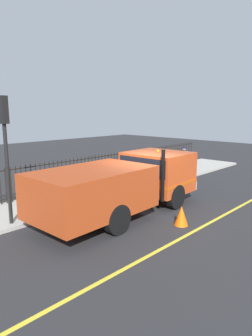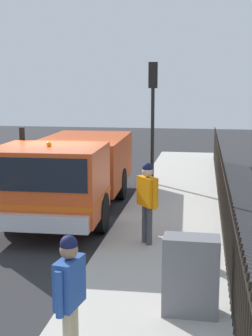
{
  "view_description": "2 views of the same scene",
  "coord_description": "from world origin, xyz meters",
  "px_view_note": "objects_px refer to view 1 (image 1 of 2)",
  "views": [
    {
      "loc": [
        -7.07,
        8.52,
        3.75
      ],
      "look_at": [
        1.88,
        -0.88,
        1.28
      ],
      "focal_mm": 32.2,
      "sensor_mm": 36.0,
      "label": 1
    },
    {
      "loc": [
        3.85,
        -11.06,
        3.42
      ],
      "look_at": [
        2.03,
        -0.42,
        1.49
      ],
      "focal_mm": 49.0,
      "sensor_mm": 36.0,
      "label": 2
    }
  ],
  "objects_px": {
    "traffic_cone": "(181,216)",
    "utility_cabinet": "(149,165)",
    "work_truck": "(128,180)",
    "worker_standing": "(126,165)",
    "pedestrian_distant": "(184,157)",
    "traffic_light_near": "(5,135)"
  },
  "relations": [
    {
      "from": "utility_cabinet",
      "to": "traffic_cone",
      "type": "relative_size",
      "value": 1.78
    },
    {
      "from": "work_truck",
      "to": "traffic_light_near",
      "type": "relative_size",
      "value": 1.71
    },
    {
      "from": "pedestrian_distant",
      "to": "traffic_cone",
      "type": "xyz_separation_m",
      "value": [
        -4.21,
        6.62,
        -0.79
      ]
    },
    {
      "from": "utility_cabinet",
      "to": "traffic_cone",
      "type": "height_order",
      "value": "utility_cabinet"
    },
    {
      "from": "pedestrian_distant",
      "to": "traffic_light_near",
      "type": "bearing_deg",
      "value": -168.97
    },
    {
      "from": "work_truck",
      "to": "traffic_cone",
      "type": "distance_m",
      "value": 2.37
    },
    {
      "from": "work_truck",
      "to": "pedestrian_distant",
      "type": "xyz_separation_m",
      "value": [
        2.03,
        -6.92,
        -0.11
      ]
    },
    {
      "from": "worker_standing",
      "to": "traffic_cone",
      "type": "height_order",
      "value": "worker_standing"
    },
    {
      "from": "worker_standing",
      "to": "traffic_light_near",
      "type": "distance_m",
      "value": 6.41
    },
    {
      "from": "worker_standing",
      "to": "traffic_cone",
      "type": "relative_size",
      "value": 2.64
    },
    {
      "from": "work_truck",
      "to": "utility_cabinet",
      "type": "distance_m",
      "value": 6.38
    },
    {
      "from": "worker_standing",
      "to": "work_truck",
      "type": "bearing_deg",
      "value": 3.76
    },
    {
      "from": "traffic_light_near",
      "to": "traffic_cone",
      "type": "relative_size",
      "value": 6.17
    },
    {
      "from": "worker_standing",
      "to": "traffic_cone",
      "type": "bearing_deg",
      "value": 24.31
    },
    {
      "from": "work_truck",
      "to": "pedestrian_distant",
      "type": "bearing_deg",
      "value": 104.26
    },
    {
      "from": "work_truck",
      "to": "traffic_light_near",
      "type": "bearing_deg",
      "value": -118.26
    },
    {
      "from": "work_truck",
      "to": "utility_cabinet",
      "type": "bearing_deg",
      "value": 120.11
    },
    {
      "from": "traffic_cone",
      "to": "utility_cabinet",
      "type": "bearing_deg",
      "value": -42.37
    },
    {
      "from": "work_truck",
      "to": "traffic_light_near",
      "type": "height_order",
      "value": "traffic_light_near"
    },
    {
      "from": "worker_standing",
      "to": "utility_cabinet",
      "type": "xyz_separation_m",
      "value": [
        1.0,
        -2.92,
        -0.48
      ]
    },
    {
      "from": "pedestrian_distant",
      "to": "utility_cabinet",
      "type": "distance_m",
      "value": 2.1
    },
    {
      "from": "work_truck",
      "to": "traffic_cone",
      "type": "bearing_deg",
      "value": 5.8
    }
  ]
}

